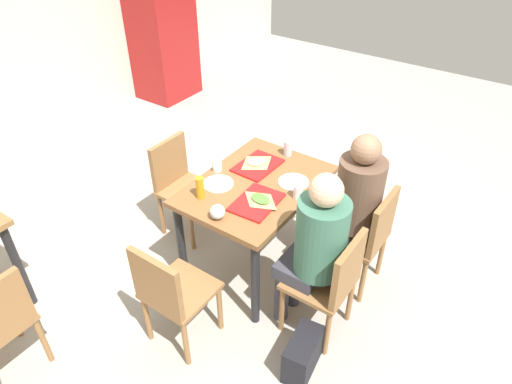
% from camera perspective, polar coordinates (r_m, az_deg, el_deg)
% --- Properties ---
extents(ground_plane, '(10.00, 10.00, 0.02)m').
position_cam_1_polar(ground_plane, '(3.79, 0.00, -8.67)').
color(ground_plane, '#9E998E').
extents(main_table, '(1.08, 0.78, 0.78)m').
position_cam_1_polar(main_table, '(3.35, 0.00, -0.48)').
color(main_table, brown).
rests_on(main_table, ground_plane).
extents(chair_near_left, '(0.40, 0.40, 0.84)m').
position_cam_1_polar(chair_near_left, '(3.01, 9.34, -10.71)').
color(chair_near_left, olive).
rests_on(chair_near_left, ground_plane).
extents(chair_near_right, '(0.40, 0.40, 0.84)m').
position_cam_1_polar(chair_near_right, '(3.38, 13.55, -5.04)').
color(chair_near_right, olive).
rests_on(chair_near_right, ground_plane).
extents(chair_far_side, '(0.40, 0.40, 0.84)m').
position_cam_1_polar(chair_far_side, '(3.87, -9.45, 1.38)').
color(chair_far_side, olive).
rests_on(chair_far_side, ground_plane).
extents(chair_left_end, '(0.40, 0.40, 0.84)m').
position_cam_1_polar(chair_left_end, '(2.96, -10.55, -12.02)').
color(chair_left_end, olive).
rests_on(chair_left_end, ground_plane).
extents(person_in_red, '(0.32, 0.42, 1.25)m').
position_cam_1_polar(person_in_red, '(2.88, 7.33, -6.25)').
color(person_in_red, '#383842').
rests_on(person_in_red, ground_plane).
extents(person_in_brown_jacket, '(0.32, 0.42, 1.25)m').
position_cam_1_polar(person_in_brown_jacket, '(3.27, 11.92, -0.90)').
color(person_in_brown_jacket, '#383842').
rests_on(person_in_brown_jacket, ground_plane).
extents(tray_red_near, '(0.38, 0.28, 0.02)m').
position_cam_1_polar(tray_red_near, '(3.09, 0.06, -1.27)').
color(tray_red_near, red).
rests_on(tray_red_near, main_table).
extents(tray_red_far, '(0.36, 0.27, 0.02)m').
position_cam_1_polar(tray_red_far, '(3.47, 0.21, 3.31)').
color(tray_red_far, red).
rests_on(tray_red_far, main_table).
extents(paper_plate_center, '(0.22, 0.22, 0.01)m').
position_cam_1_polar(paper_plate_center, '(3.29, -4.69, 1.04)').
color(paper_plate_center, white).
rests_on(paper_plate_center, main_table).
extents(paper_plate_near_edge, '(0.22, 0.22, 0.01)m').
position_cam_1_polar(paper_plate_near_edge, '(3.30, 4.66, 1.25)').
color(paper_plate_near_edge, white).
rests_on(paper_plate_near_edge, main_table).
extents(pizza_slice_a, '(0.18, 0.23, 0.02)m').
position_cam_1_polar(pizza_slice_a, '(3.09, 0.56, -0.92)').
color(pizza_slice_a, '#DBAD60').
rests_on(pizza_slice_a, tray_red_near).
extents(pizza_slice_b, '(0.25, 0.22, 0.02)m').
position_cam_1_polar(pizza_slice_b, '(3.48, 0.07, 3.75)').
color(pizza_slice_b, '#DBAD60').
rests_on(pizza_slice_b, tray_red_far).
extents(plastic_cup_a, '(0.07, 0.07, 0.10)m').
position_cam_1_polar(plastic_cup_a, '(3.41, -4.84, 3.39)').
color(plastic_cup_a, white).
rests_on(plastic_cup_a, main_table).
extents(plastic_cup_b, '(0.07, 0.07, 0.10)m').
position_cam_1_polar(plastic_cup_b, '(3.14, 5.25, 0.08)').
color(plastic_cup_b, white).
rests_on(plastic_cup_b, main_table).
extents(soda_can, '(0.07, 0.07, 0.12)m').
position_cam_1_polar(soda_can, '(3.59, 3.97, 5.45)').
color(soda_can, '#B7BCC6').
rests_on(soda_can, main_table).
extents(condiment_bottle, '(0.06, 0.06, 0.16)m').
position_cam_1_polar(condiment_bottle, '(3.13, -6.92, 0.53)').
color(condiment_bottle, orange).
rests_on(condiment_bottle, main_table).
extents(foil_bundle, '(0.10, 0.10, 0.10)m').
position_cam_1_polar(foil_bundle, '(2.96, -4.80, -2.45)').
color(foil_bundle, silver).
rests_on(foil_bundle, main_table).
extents(handbag, '(0.34, 0.20, 0.28)m').
position_cam_1_polar(handbag, '(3.07, 5.80, -19.32)').
color(handbag, black).
rests_on(handbag, ground_plane).
extents(drink_fridge, '(0.70, 0.60, 1.90)m').
position_cam_1_polar(drink_fridge, '(6.31, -11.64, 19.72)').
color(drink_fridge, maroon).
rests_on(drink_fridge, ground_plane).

